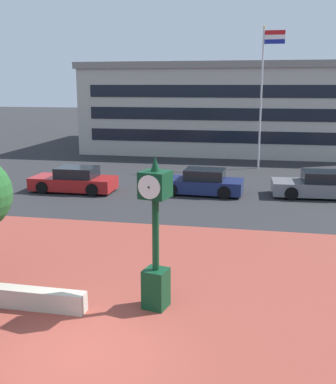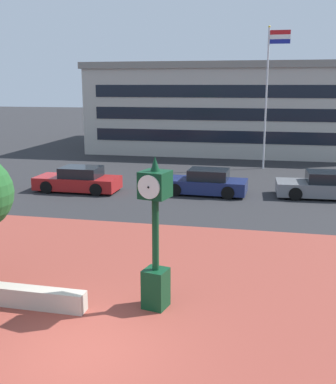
{
  "view_description": "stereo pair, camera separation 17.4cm",
  "coord_description": "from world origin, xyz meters",
  "views": [
    {
      "loc": [
        3.51,
        -8.39,
        5.44
      ],
      "look_at": [
        1.34,
        2.55,
        2.9
      ],
      "focal_mm": 44.36,
      "sensor_mm": 36.0,
      "label": 1
    },
    {
      "loc": [
        3.68,
        -8.35,
        5.44
      ],
      "look_at": [
        1.34,
        2.55,
        2.9
      ],
      "focal_mm": 44.36,
      "sensor_mm": 36.0,
      "label": 2
    }
  ],
  "objects": [
    {
      "name": "civic_building",
      "position": [
        0.5,
        34.71,
        3.55
      ],
      "size": [
        22.69,
        16.25,
        7.08
      ],
      "color": "#B2ADA3",
      "rests_on": "ground"
    },
    {
      "name": "car_street_near",
      "position": [
        6.43,
        15.43,
        0.57
      ],
      "size": [
        4.6,
        2.13,
        1.28
      ],
      "rotation": [
        0.0,
        0.0,
        1.62
      ],
      "color": "slate",
      "rests_on": "ground"
    },
    {
      "name": "car_street_mid",
      "position": [
        0.61,
        14.93,
        0.57
      ],
      "size": [
        4.3,
        1.99,
        1.28
      ],
      "rotation": [
        0.0,
        0.0,
        1.53
      ],
      "color": "navy",
      "rests_on": "ground"
    },
    {
      "name": "street_clock",
      "position": [
        1.09,
        2.26,
        1.81
      ],
      "size": [
        0.76,
        0.8,
        3.81
      ],
      "rotation": [
        0.0,
        0.0,
        -0.22
      ],
      "color": "#0C381E",
      "rests_on": "ground"
    },
    {
      "name": "plaza_brick_paving",
      "position": [
        0.0,
        2.61,
        0.0
      ],
      "size": [
        44.0,
        13.21,
        0.01
      ],
      "primitive_type": "cube",
      "color": "brown",
      "rests_on": "ground"
    },
    {
      "name": "flagpole_primary",
      "position": [
        3.46,
        23.18,
        5.12
      ],
      "size": [
        1.38,
        0.14,
        8.99
      ],
      "color": "silver",
      "rests_on": "ground"
    },
    {
      "name": "planter_wall",
      "position": [
        -2.13,
        1.61,
        0.25
      ],
      "size": [
        3.21,
        0.45,
        0.5
      ],
      "primitive_type": "cube",
      "rotation": [
        0.0,
        0.0,
        -0.02
      ],
      "color": "#ADA393",
      "rests_on": "ground"
    },
    {
      "name": "car_street_far",
      "position": [
        -5.92,
        14.23,
        0.57
      ],
      "size": [
        4.32,
        1.92,
        1.28
      ],
      "rotation": [
        0.0,
        0.0,
        1.57
      ],
      "color": "maroon",
      "rests_on": "ground"
    },
    {
      "name": "ground_plane",
      "position": [
        0.0,
        0.0,
        0.0
      ],
      "size": [
        200.0,
        200.0,
        0.0
      ],
      "primitive_type": "plane",
      "color": "#262628"
    }
  ]
}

